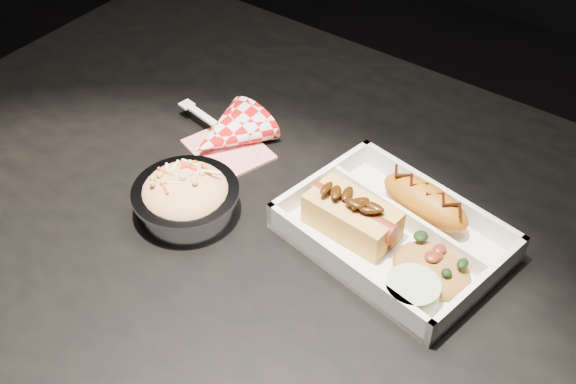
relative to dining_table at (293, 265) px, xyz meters
The scene contains 8 objects.
dining_table is the anchor object (origin of this frame).
food_tray 0.16m from the dining_table, 16.34° to the left, with size 0.28×0.22×0.04m.
fried_pastry 0.20m from the dining_table, 34.37° to the left, with size 0.12×0.05×0.05m, color #BA6712.
hotdog 0.14m from the dining_table, 13.31° to the left, with size 0.12×0.07×0.06m.
fried_rice_mound 0.22m from the dining_table, ahead, with size 0.10×0.08×0.03m, color #AE7332.
cupcake_liner 0.22m from the dining_table, 11.64° to the right, with size 0.06×0.06×0.03m, color #A8C191.
foil_coleslaw_cup 0.18m from the dining_table, 147.13° to the right, with size 0.13×0.13×0.07m.
napkin_fork 0.20m from the dining_table, 158.33° to the left, with size 0.18×0.13×0.10m.
Camera 1 is at (0.37, -0.52, 1.38)m, focal length 45.00 mm.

